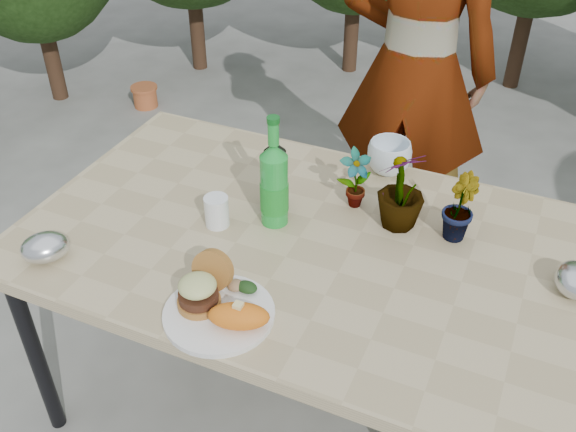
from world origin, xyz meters
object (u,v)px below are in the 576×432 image
at_px(dinner_plate, 219,314).
at_px(wine_bottle, 275,175).
at_px(person, 415,70).
at_px(patio_table, 299,252).

distance_m(dinner_plate, wine_bottle, 0.51).
bearing_deg(dinner_plate, wine_bottle, 98.47).
bearing_deg(person, patio_table, 84.22).
relative_size(patio_table, wine_bottle, 5.54).
bearing_deg(wine_bottle, dinner_plate, -95.40).
bearing_deg(patio_table, person, 86.77).
distance_m(patio_table, wine_bottle, 0.24).
relative_size(patio_table, person, 0.92).
bearing_deg(patio_table, wine_bottle, 137.57).
xyz_separation_m(patio_table, dinner_plate, (-0.06, -0.37, 0.06)).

